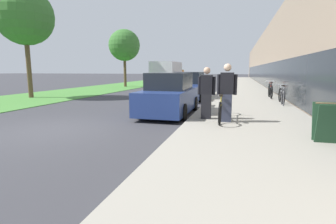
{
  "coord_description": "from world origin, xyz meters",
  "views": [
    {
      "loc": [
        5.24,
        -6.32,
        1.75
      ],
      "look_at": [
        0.61,
        11.07,
        -1.15
      ],
      "focal_mm": 28.0,
      "sensor_mm": 36.0,
      "label": 1
    }
  ],
  "objects_px": {
    "tandem_bicycle": "(222,108)",
    "person_rider": "(227,93)",
    "parked_sedan_curbside": "(170,96)",
    "cruiser_bike_middle": "(270,91)",
    "moving_truck": "(168,74)",
    "street_tree_near": "(25,17)",
    "vintage_roadster_curbside": "(189,87)",
    "bike_rack_hoop": "(283,94)",
    "cruiser_bike_nearest": "(282,95)",
    "cruiser_bike_farthest": "(270,89)",
    "sandwich_board_sign": "(328,122)",
    "person_bystander": "(206,93)",
    "street_tree_far": "(124,45)"
  },
  "relations": [
    {
      "from": "sandwich_board_sign",
      "to": "parked_sedan_curbside",
      "type": "xyz_separation_m",
      "value": [
        -4.6,
        3.51,
        0.16
      ]
    },
    {
      "from": "parked_sedan_curbside",
      "to": "moving_truck",
      "type": "xyz_separation_m",
      "value": [
        -5.05,
        18.64,
        0.6
      ]
    },
    {
      "from": "person_rider",
      "to": "parked_sedan_curbside",
      "type": "xyz_separation_m",
      "value": [
        -2.27,
        1.66,
        -0.3
      ]
    },
    {
      "from": "parked_sedan_curbside",
      "to": "street_tree_near",
      "type": "xyz_separation_m",
      "value": [
        -10.04,
        3.71,
        4.2
      ]
    },
    {
      "from": "person_rider",
      "to": "sandwich_board_sign",
      "type": "distance_m",
      "value": 3.01
    },
    {
      "from": "person_rider",
      "to": "person_bystander",
      "type": "distance_m",
      "value": 0.75
    },
    {
      "from": "person_bystander",
      "to": "cruiser_bike_nearest",
      "type": "height_order",
      "value": "person_bystander"
    },
    {
      "from": "person_rider",
      "to": "cruiser_bike_farthest",
      "type": "distance_m",
      "value": 10.77
    },
    {
      "from": "person_rider",
      "to": "street_tree_near",
      "type": "distance_m",
      "value": 13.98
    },
    {
      "from": "vintage_roadster_curbside",
      "to": "parked_sedan_curbside",
      "type": "bearing_deg",
      "value": -87.77
    },
    {
      "from": "parked_sedan_curbside",
      "to": "person_rider",
      "type": "bearing_deg",
      "value": -36.21
    },
    {
      "from": "parked_sedan_curbside",
      "to": "cruiser_bike_middle",
      "type": "bearing_deg",
      "value": 54.66
    },
    {
      "from": "cruiser_bike_nearest",
      "to": "street_tree_near",
      "type": "relative_size",
      "value": 0.27
    },
    {
      "from": "bike_rack_hoop",
      "to": "street_tree_far",
      "type": "distance_m",
      "value": 18.67
    },
    {
      "from": "sandwich_board_sign",
      "to": "moving_truck",
      "type": "xyz_separation_m",
      "value": [
        -9.65,
        22.15,
        0.76
      ]
    },
    {
      "from": "tandem_bicycle",
      "to": "person_rider",
      "type": "height_order",
      "value": "person_rider"
    },
    {
      "from": "tandem_bicycle",
      "to": "street_tree_near",
      "type": "distance_m",
      "value": 13.88
    },
    {
      "from": "tandem_bicycle",
      "to": "street_tree_far",
      "type": "relative_size",
      "value": 0.45
    },
    {
      "from": "bike_rack_hoop",
      "to": "cruiser_bike_farthest",
      "type": "relative_size",
      "value": 0.5
    },
    {
      "from": "tandem_bicycle",
      "to": "street_tree_far",
      "type": "bearing_deg",
      "value": 123.1
    },
    {
      "from": "vintage_roadster_curbside",
      "to": "street_tree_near",
      "type": "relative_size",
      "value": 0.67
    },
    {
      "from": "cruiser_bike_farthest",
      "to": "moving_truck",
      "type": "bearing_deg",
      "value": 134.83
    },
    {
      "from": "bike_rack_hoop",
      "to": "cruiser_bike_middle",
      "type": "distance_m",
      "value": 3.3
    },
    {
      "from": "bike_rack_hoop",
      "to": "cruiser_bike_middle",
      "type": "bearing_deg",
      "value": 93.12
    },
    {
      "from": "person_bystander",
      "to": "moving_truck",
      "type": "distance_m",
      "value": 21.04
    },
    {
      "from": "cruiser_bike_farthest",
      "to": "person_bystander",
      "type": "bearing_deg",
      "value": -107.12
    },
    {
      "from": "person_rider",
      "to": "parked_sedan_curbside",
      "type": "height_order",
      "value": "person_rider"
    },
    {
      "from": "person_bystander",
      "to": "vintage_roadster_curbside",
      "type": "relative_size",
      "value": 0.38
    },
    {
      "from": "person_rider",
      "to": "street_tree_near",
      "type": "relative_size",
      "value": 0.27
    },
    {
      "from": "cruiser_bike_farthest",
      "to": "sandwich_board_sign",
      "type": "relative_size",
      "value": 1.89
    },
    {
      "from": "bike_rack_hoop",
      "to": "street_tree_far",
      "type": "height_order",
      "value": "street_tree_far"
    },
    {
      "from": "street_tree_near",
      "to": "moving_truck",
      "type": "bearing_deg",
      "value": 71.53
    },
    {
      "from": "bike_rack_hoop",
      "to": "cruiser_bike_nearest",
      "type": "height_order",
      "value": "cruiser_bike_nearest"
    },
    {
      "from": "parked_sedan_curbside",
      "to": "street_tree_near",
      "type": "distance_m",
      "value": 11.49
    },
    {
      "from": "person_rider",
      "to": "cruiser_bike_nearest",
      "type": "bearing_deg",
      "value": 66.17
    },
    {
      "from": "person_bystander",
      "to": "sandwich_board_sign",
      "type": "height_order",
      "value": "person_bystander"
    },
    {
      "from": "bike_rack_hoop",
      "to": "parked_sedan_curbside",
      "type": "height_order",
      "value": "parked_sedan_curbside"
    },
    {
      "from": "person_bystander",
      "to": "cruiser_bike_farthest",
      "type": "distance_m",
      "value": 10.61
    },
    {
      "from": "moving_truck",
      "to": "street_tree_near",
      "type": "bearing_deg",
      "value": -108.47
    },
    {
      "from": "parked_sedan_curbside",
      "to": "vintage_roadster_curbside",
      "type": "relative_size",
      "value": 0.93
    },
    {
      "from": "person_rider",
      "to": "cruiser_bike_middle",
      "type": "bearing_deg",
      "value": 74.63
    },
    {
      "from": "person_rider",
      "to": "cruiser_bike_nearest",
      "type": "height_order",
      "value": "person_rider"
    },
    {
      "from": "cruiser_bike_farthest",
      "to": "sandwich_board_sign",
      "type": "height_order",
      "value": "cruiser_bike_farthest"
    },
    {
      "from": "person_rider",
      "to": "street_tree_far",
      "type": "distance_m",
      "value": 20.63
    },
    {
      "from": "person_rider",
      "to": "moving_truck",
      "type": "bearing_deg",
      "value": 109.84
    },
    {
      "from": "cruiser_bike_middle",
      "to": "cruiser_bike_farthest",
      "type": "relative_size",
      "value": 1.1
    },
    {
      "from": "tandem_bicycle",
      "to": "person_rider",
      "type": "relative_size",
      "value": 1.46
    },
    {
      "from": "street_tree_near",
      "to": "cruiser_bike_farthest",
      "type": "bearing_deg",
      "value": 19.05
    },
    {
      "from": "person_rider",
      "to": "vintage_roadster_curbside",
      "type": "height_order",
      "value": "person_rider"
    },
    {
      "from": "cruiser_bike_nearest",
      "to": "cruiser_bike_farthest",
      "type": "bearing_deg",
      "value": 89.94
    }
  ]
}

